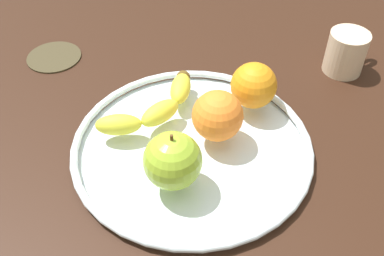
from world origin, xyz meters
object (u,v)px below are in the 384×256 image
(apple, at_px, (173,161))
(ambient_coaster, at_px, (54,56))
(ambient_mug, at_px, (347,52))
(banana, at_px, (155,107))
(orange_back_right, at_px, (218,116))
(orange_center, at_px, (254,85))
(fruit_bowl, at_px, (192,146))

(apple, distance_m, ambient_coaster, 0.40)
(apple, relative_size, ambient_mug, 0.84)
(banana, bearing_deg, ambient_coaster, 95.85)
(apple, bearing_deg, ambient_mug, 4.54)
(orange_back_right, bearing_deg, ambient_coaster, 105.41)
(banana, bearing_deg, orange_back_right, -68.24)
(orange_center, relative_size, orange_back_right, 0.97)
(apple, bearing_deg, orange_back_right, 16.90)
(orange_center, bearing_deg, orange_back_right, -167.63)
(banana, height_order, apple, apple)
(ambient_mug, bearing_deg, ambient_coaster, 138.20)
(orange_back_right, relative_size, ambient_coaster, 0.75)
(fruit_bowl, bearing_deg, ambient_mug, -1.50)
(orange_center, relative_size, ambient_mug, 0.71)
(orange_back_right, bearing_deg, fruit_bowl, 166.26)
(banana, distance_m, orange_center, 0.16)
(banana, height_order, orange_center, orange_center)
(apple, distance_m, orange_back_right, 0.11)
(orange_center, xyz_separation_m, ambient_mug, (0.22, -0.02, -0.02))
(ambient_mug, height_order, ambient_coaster, ambient_mug)
(orange_back_right, bearing_deg, apple, -163.10)
(orange_center, height_order, orange_back_right, orange_back_right)
(fruit_bowl, relative_size, orange_center, 4.91)
(orange_center, bearing_deg, ambient_coaster, 119.26)
(orange_back_right, bearing_deg, orange_center, 12.37)
(apple, bearing_deg, banana, 65.65)
(apple, xyz_separation_m, ambient_coaster, (0.00, 0.40, -0.06))
(fruit_bowl, distance_m, orange_center, 0.14)
(orange_center, bearing_deg, banana, 152.16)
(fruit_bowl, bearing_deg, apple, -147.28)
(apple, xyz_separation_m, orange_center, (0.20, 0.05, -0.00))
(fruit_bowl, distance_m, banana, 0.09)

